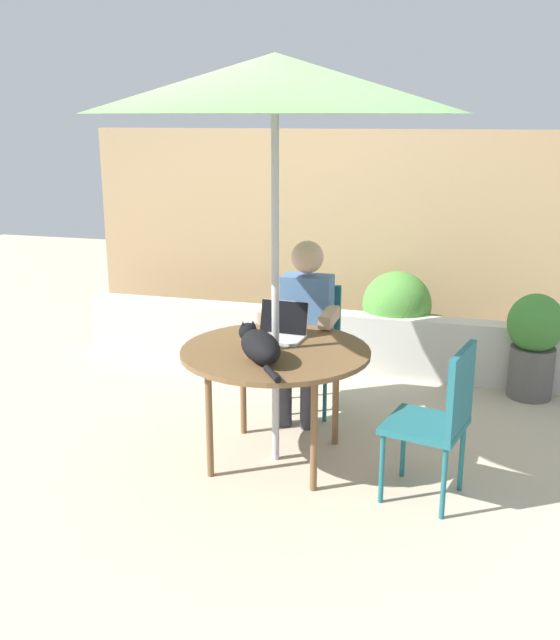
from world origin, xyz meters
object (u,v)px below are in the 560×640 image
at_px(chair_empty, 441,413).
at_px(laptop, 281,327).
at_px(chair_occupied, 310,337).
at_px(cat, 259,346).
at_px(potted_plant_by_chair, 534,341).
at_px(patio_umbrella, 275,84).
at_px(potted_plant_near_fence, 396,313).
at_px(patio_table, 275,357).
at_px(person_seated, 305,320).

relative_size(chair_empty, laptop, 2.77).
height_order(chair_occupied, cat, same).
bearing_deg(potted_plant_by_chair, laptop, -141.63).
distance_m(patio_umbrella, cat, 1.41).
bearing_deg(chair_occupied, cat, -91.87).
xyz_separation_m(patio_umbrella, potted_plant_near_fence, (0.50, 1.90, -1.73)).
bearing_deg(patio_table, potted_plant_near_fence, 75.36).
distance_m(chair_empty, potted_plant_near_fence, 2.18).
bearing_deg(potted_plant_near_fence, chair_empty, -77.20).
distance_m(patio_table, chair_empty, 1.02).
distance_m(patio_table, potted_plant_near_fence, 1.97).
xyz_separation_m(chair_occupied, potted_plant_near_fence, (0.50, 1.01, -0.06)).
distance_m(cat, potted_plant_near_fence, 2.20).
distance_m(patio_umbrella, chair_occupied, 1.90).
xyz_separation_m(patio_umbrella, chair_empty, (0.98, -0.23, -1.68)).
xyz_separation_m(patio_table, potted_plant_near_fence, (0.50, 1.90, -0.20)).
xyz_separation_m(patio_umbrella, cat, (-0.04, -0.21, -1.40)).
xyz_separation_m(chair_empty, cat, (-1.02, 0.02, 0.28)).
bearing_deg(chair_empty, chair_occupied, 131.17).
distance_m(person_seated, cat, 0.95).
bearing_deg(person_seated, laptop, -93.57).
bearing_deg(cat, potted_plant_by_chair, 46.98).
relative_size(cat, potted_plant_near_fence, 0.70).
bearing_deg(patio_table, patio_umbrella, 0.00).
relative_size(chair_occupied, laptop, 2.77).
relative_size(chair_empty, person_seated, 0.72).
distance_m(patio_table, chair_occupied, 0.90).
bearing_deg(potted_plant_by_chair, patio_umbrella, -136.15).
height_order(patio_umbrella, laptop, patio_umbrella).
bearing_deg(patio_table, laptop, 97.34).
distance_m(patio_table, cat, 0.25).
height_order(person_seated, laptop, person_seated).
relative_size(patio_umbrella, potted_plant_by_chair, 2.97).
bearing_deg(cat, chair_occupied, 88.13).
bearing_deg(cat, person_seated, 87.82).
relative_size(patio_table, cat, 1.96).
relative_size(chair_empty, cat, 1.55).
height_order(patio_table, person_seated, person_seated).
height_order(person_seated, potted_plant_near_fence, person_seated).
bearing_deg(patio_umbrella, person_seated, 90.00).
relative_size(patio_table, laptop, 3.52).
bearing_deg(potted_plant_near_fence, patio_table, -104.64).
relative_size(patio_table, person_seated, 0.92).
relative_size(cat, potted_plant_by_chair, 0.72).
height_order(laptop, potted_plant_near_fence, laptop).
relative_size(patio_umbrella, person_seated, 1.92).
bearing_deg(person_seated, cat, -92.18).
height_order(chair_occupied, chair_empty, same).
xyz_separation_m(potted_plant_near_fence, potted_plant_by_chair, (1.06, -0.41, -0.03)).
bearing_deg(person_seated, potted_plant_near_fence, 67.00).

